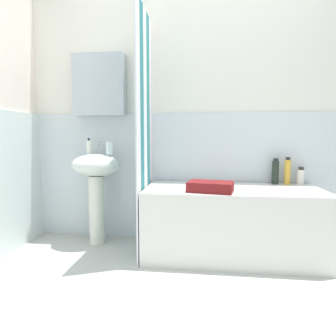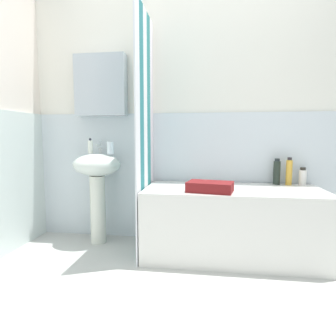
{
  "view_description": "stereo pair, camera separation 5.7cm",
  "coord_description": "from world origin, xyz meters",
  "px_view_note": "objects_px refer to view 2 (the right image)",
  "views": [
    {
      "loc": [
        0.07,
        -1.48,
        0.98
      ],
      "look_at": [
        -0.21,
        0.86,
        0.73
      ],
      "focal_mm": 31.05,
      "sensor_mm": 36.0,
      "label": 1
    },
    {
      "loc": [
        0.13,
        -1.47,
        0.98
      ],
      "look_at": [
        -0.21,
        0.86,
        0.73
      ],
      "focal_mm": 31.05,
      "sensor_mm": 36.0,
      "label": 2
    }
  ],
  "objects_px": {
    "conditioner_bottle": "(303,177)",
    "towel_folded": "(210,187)",
    "sink": "(97,178)",
    "bathtub": "(232,222)",
    "soap_dispenser": "(90,147)",
    "body_wash_bottle": "(289,172)",
    "toothbrush_cup": "(110,148)",
    "lotion_bottle": "(277,172)"
  },
  "relations": [
    {
      "from": "conditioner_bottle",
      "to": "lotion_bottle",
      "type": "distance_m",
      "value": 0.22
    },
    {
      "from": "sink",
      "to": "soap_dispenser",
      "type": "relative_size",
      "value": 5.74
    },
    {
      "from": "conditioner_bottle",
      "to": "body_wash_bottle",
      "type": "relative_size",
      "value": 0.64
    },
    {
      "from": "lotion_bottle",
      "to": "body_wash_bottle",
      "type": "bearing_deg",
      "value": -10.24
    },
    {
      "from": "toothbrush_cup",
      "to": "lotion_bottle",
      "type": "bearing_deg",
      "value": 5.04
    },
    {
      "from": "sink",
      "to": "bathtub",
      "type": "relative_size",
      "value": 0.58
    },
    {
      "from": "bathtub",
      "to": "towel_folded",
      "type": "relative_size",
      "value": 4.22
    },
    {
      "from": "toothbrush_cup",
      "to": "conditioner_bottle",
      "type": "relative_size",
      "value": 0.71
    },
    {
      "from": "conditioner_bottle",
      "to": "lotion_bottle",
      "type": "height_order",
      "value": "lotion_bottle"
    },
    {
      "from": "lotion_bottle",
      "to": "towel_folded",
      "type": "bearing_deg",
      "value": -143.41
    },
    {
      "from": "toothbrush_cup",
      "to": "body_wash_bottle",
      "type": "relative_size",
      "value": 0.45
    },
    {
      "from": "soap_dispenser",
      "to": "conditioner_bottle",
      "type": "bearing_deg",
      "value": 2.96
    },
    {
      "from": "soap_dispenser",
      "to": "body_wash_bottle",
      "type": "height_order",
      "value": "soap_dispenser"
    },
    {
      "from": "bathtub",
      "to": "body_wash_bottle",
      "type": "xyz_separation_m",
      "value": [
        0.49,
        0.25,
        0.4
      ]
    },
    {
      "from": "toothbrush_cup",
      "to": "conditioner_bottle",
      "type": "distance_m",
      "value": 1.71
    },
    {
      "from": "toothbrush_cup",
      "to": "bathtub",
      "type": "xyz_separation_m",
      "value": [
        1.08,
        -0.13,
        -0.6
      ]
    },
    {
      "from": "conditioner_bottle",
      "to": "lotion_bottle",
      "type": "bearing_deg",
      "value": -178.59
    },
    {
      "from": "sink",
      "to": "towel_folded",
      "type": "height_order",
      "value": "sink"
    },
    {
      "from": "towel_folded",
      "to": "conditioner_bottle",
      "type": "bearing_deg",
      "value": 28.63
    },
    {
      "from": "lotion_bottle",
      "to": "conditioner_bottle",
      "type": "bearing_deg",
      "value": 1.41
    },
    {
      "from": "bathtub",
      "to": "towel_folded",
      "type": "xyz_separation_m",
      "value": [
        -0.19,
        -0.16,
        0.32
      ]
    },
    {
      "from": "soap_dispenser",
      "to": "body_wash_bottle",
      "type": "xyz_separation_m",
      "value": [
        1.77,
        0.07,
        -0.21
      ]
    },
    {
      "from": "conditioner_bottle",
      "to": "towel_folded",
      "type": "height_order",
      "value": "conditioner_bottle"
    },
    {
      "from": "bathtub",
      "to": "towel_folded",
      "type": "height_order",
      "value": "towel_folded"
    },
    {
      "from": "sink",
      "to": "towel_folded",
      "type": "bearing_deg",
      "value": -16.24
    },
    {
      "from": "bathtub",
      "to": "toothbrush_cup",
      "type": "bearing_deg",
      "value": 172.87
    },
    {
      "from": "bathtub",
      "to": "conditioner_bottle",
      "type": "height_order",
      "value": "conditioner_bottle"
    },
    {
      "from": "lotion_bottle",
      "to": "sink",
      "type": "bearing_deg",
      "value": -175.3
    },
    {
      "from": "soap_dispenser",
      "to": "towel_folded",
      "type": "relative_size",
      "value": 0.43
    },
    {
      "from": "soap_dispenser",
      "to": "toothbrush_cup",
      "type": "bearing_deg",
      "value": -10.3
    },
    {
      "from": "bathtub",
      "to": "conditioner_bottle",
      "type": "distance_m",
      "value": 0.75
    },
    {
      "from": "sink",
      "to": "body_wash_bottle",
      "type": "relative_size",
      "value": 3.44
    },
    {
      "from": "conditioner_bottle",
      "to": "towel_folded",
      "type": "xyz_separation_m",
      "value": [
        -0.8,
        -0.43,
        -0.03
      ]
    },
    {
      "from": "lotion_bottle",
      "to": "soap_dispenser",
      "type": "bearing_deg",
      "value": -176.83
    },
    {
      "from": "sink",
      "to": "towel_folded",
      "type": "xyz_separation_m",
      "value": [
        1.02,
        -0.3,
        -0.0
      ]
    },
    {
      "from": "sink",
      "to": "body_wash_bottle",
      "type": "distance_m",
      "value": 1.7
    },
    {
      "from": "bathtub",
      "to": "body_wash_bottle",
      "type": "distance_m",
      "value": 0.68
    },
    {
      "from": "conditioner_bottle",
      "to": "body_wash_bottle",
      "type": "distance_m",
      "value": 0.13
    },
    {
      "from": "conditioner_bottle",
      "to": "toothbrush_cup",
      "type": "bearing_deg",
      "value": -175.43
    },
    {
      "from": "bathtub",
      "to": "body_wash_bottle",
      "type": "height_order",
      "value": "body_wash_bottle"
    },
    {
      "from": "bathtub",
      "to": "lotion_bottle",
      "type": "xyz_separation_m",
      "value": [
        0.39,
        0.26,
        0.39
      ]
    },
    {
      "from": "bathtub",
      "to": "lotion_bottle",
      "type": "bearing_deg",
      "value": 33.93
    }
  ]
}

